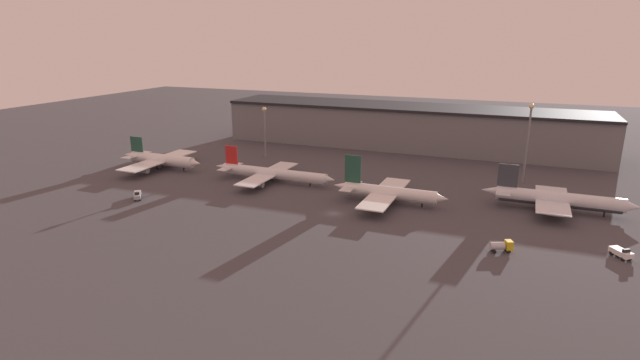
{
  "coord_description": "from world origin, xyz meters",
  "views": [
    {
      "loc": [
        48.4,
        -131.98,
        51.17
      ],
      "look_at": [
        -9.54,
        12.69,
        6.0
      ],
      "focal_mm": 28.0,
      "sensor_mm": 36.0,
      "label": 1
    }
  ],
  "objects_px": {
    "airplane_2": "(388,193)",
    "service_vehicle_0": "(137,195)",
    "airplane_1": "(272,173)",
    "service_vehicle_2": "(501,246)",
    "airplane_0": "(161,160)",
    "airplane_3": "(557,199)",
    "service_vehicle_1": "(621,253)"
  },
  "relations": [
    {
      "from": "airplane_2",
      "to": "service_vehicle_0",
      "type": "height_order",
      "value": "airplane_2"
    },
    {
      "from": "airplane_1",
      "to": "airplane_2",
      "type": "height_order",
      "value": "airplane_2"
    },
    {
      "from": "airplane_2",
      "to": "airplane_1",
      "type": "bearing_deg",
      "value": 170.82
    },
    {
      "from": "airplane_1",
      "to": "service_vehicle_2",
      "type": "distance_m",
      "value": 87.27
    },
    {
      "from": "airplane_0",
      "to": "airplane_1",
      "type": "distance_m",
      "value": 49.48
    },
    {
      "from": "airplane_1",
      "to": "airplane_3",
      "type": "xyz_separation_m",
      "value": [
        94.35,
        3.57,
        0.61
      ]
    },
    {
      "from": "service_vehicle_1",
      "to": "service_vehicle_0",
      "type": "bearing_deg",
      "value": -121.91
    },
    {
      "from": "airplane_0",
      "to": "airplane_2",
      "type": "xyz_separation_m",
      "value": [
        94.61,
        -8.04,
        -0.21
      ]
    },
    {
      "from": "airplane_1",
      "to": "service_vehicle_1",
      "type": "height_order",
      "value": "airplane_1"
    },
    {
      "from": "airplane_0",
      "to": "service_vehicle_2",
      "type": "relative_size",
      "value": 6.54
    },
    {
      "from": "airplane_1",
      "to": "airplane_2",
      "type": "bearing_deg",
      "value": -9.18
    },
    {
      "from": "airplane_0",
      "to": "service_vehicle_2",
      "type": "bearing_deg",
      "value": -14.0
    },
    {
      "from": "airplane_1",
      "to": "service_vehicle_1",
      "type": "xyz_separation_m",
      "value": [
        107.21,
        -26.69,
        -1.85
      ]
    },
    {
      "from": "airplane_0",
      "to": "airplane_3",
      "type": "distance_m",
      "value": 143.87
    },
    {
      "from": "airplane_0",
      "to": "airplane_2",
      "type": "relative_size",
      "value": 1.01
    },
    {
      "from": "service_vehicle_1",
      "to": "airplane_2",
      "type": "bearing_deg",
      "value": -141.74
    },
    {
      "from": "service_vehicle_0",
      "to": "service_vehicle_2",
      "type": "xyz_separation_m",
      "value": [
        112.13,
        -0.08,
        0.36
      ]
    },
    {
      "from": "airplane_1",
      "to": "airplane_3",
      "type": "bearing_deg",
      "value": 2.92
    },
    {
      "from": "airplane_1",
      "to": "service_vehicle_0",
      "type": "relative_size",
      "value": 7.19
    },
    {
      "from": "airplane_0",
      "to": "service_vehicle_2",
      "type": "xyz_separation_m",
      "value": [
        129.82,
        -34.18,
        -2.05
      ]
    },
    {
      "from": "airplane_1",
      "to": "airplane_2",
      "type": "relative_size",
      "value": 1.3
    },
    {
      "from": "airplane_2",
      "to": "service_vehicle_0",
      "type": "bearing_deg",
      "value": -160.54
    },
    {
      "from": "service_vehicle_0",
      "to": "service_vehicle_2",
      "type": "bearing_deg",
      "value": 50.77
    },
    {
      "from": "airplane_2",
      "to": "airplane_0",
      "type": "bearing_deg",
      "value": 175.89
    },
    {
      "from": "airplane_3",
      "to": "service_vehicle_1",
      "type": "height_order",
      "value": "airplane_3"
    },
    {
      "from": "airplane_0",
      "to": "airplane_3",
      "type": "bearing_deg",
      "value": 2.11
    },
    {
      "from": "airplane_0",
      "to": "airplane_2",
      "type": "distance_m",
      "value": 94.95
    },
    {
      "from": "service_vehicle_1",
      "to": "airplane_3",
      "type": "bearing_deg",
      "value": 168.11
    },
    {
      "from": "service_vehicle_0",
      "to": "service_vehicle_2",
      "type": "height_order",
      "value": "service_vehicle_2"
    },
    {
      "from": "service_vehicle_2",
      "to": "airplane_0",
      "type": "bearing_deg",
      "value": 141.18
    },
    {
      "from": "airplane_2",
      "to": "service_vehicle_0",
      "type": "xyz_separation_m",
      "value": [
        -76.92,
        -26.05,
        -2.2
      ]
    },
    {
      "from": "airplane_0",
      "to": "service_vehicle_0",
      "type": "bearing_deg",
      "value": -61.83
    }
  ]
}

